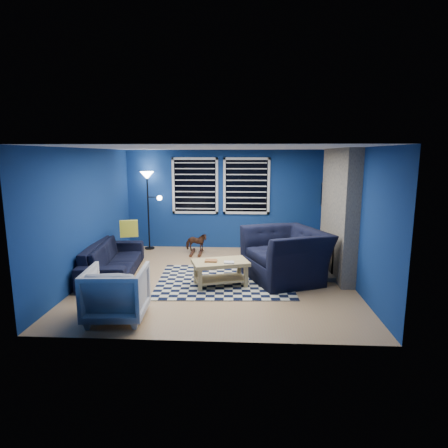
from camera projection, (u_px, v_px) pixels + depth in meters
name	position (u px, v px, depth m)	size (l,w,h in m)	color
floor	(218.00, 278.00, 7.29)	(5.00, 5.00, 0.00)	tan
ceiling	(217.00, 148.00, 6.84)	(5.00, 5.00, 0.00)	white
wall_back	(225.00, 200.00, 9.52)	(5.00, 5.00, 0.00)	navy
wall_left	(88.00, 214.00, 7.20)	(5.00, 5.00, 0.00)	navy
wall_right	(352.00, 216.00, 6.93)	(5.00, 5.00, 0.00)	navy
fireplace	(338.00, 215.00, 7.44)	(0.65, 2.00, 2.50)	gray
window_left	(195.00, 186.00, 9.46)	(1.17, 0.06, 1.42)	black
window_right	(246.00, 186.00, 9.39)	(1.17, 0.06, 1.42)	black
tv	(326.00, 196.00, 8.87)	(0.07, 1.00, 0.58)	black
rug	(224.00, 281.00, 7.14)	(2.50, 2.00, 0.02)	black
sofa	(113.00, 259.00, 7.45)	(0.87, 2.22, 0.65)	black
armchair_big	(286.00, 255.00, 7.17)	(1.31, 1.50, 0.97)	black
armchair_bent	(116.00, 293.00, 5.44)	(0.84, 0.87, 0.79)	gray
rocking_horse	(196.00, 242.00, 9.04)	(0.52, 0.24, 0.44)	#492A17
coffee_table	(220.00, 268.00, 6.82)	(1.12, 0.84, 0.49)	tan
cabinet	(296.00, 243.00, 9.18)	(0.59, 0.41, 0.57)	tan
floor_lamp	(148.00, 186.00, 9.30)	(0.53, 0.33, 1.96)	black
throw_pillow	(129.00, 229.00, 7.96)	(0.37, 0.11, 0.36)	gold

